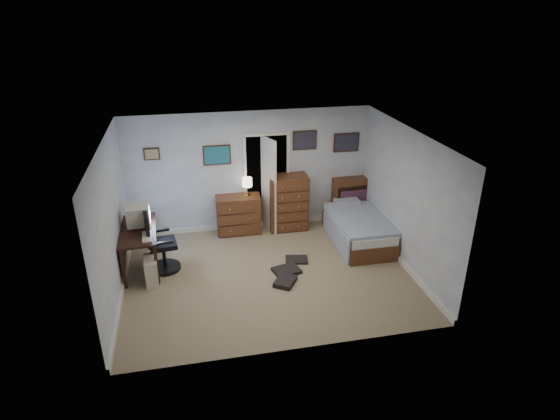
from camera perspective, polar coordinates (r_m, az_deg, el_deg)
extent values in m
cube|color=tan|center=(8.41, -1.47, -7.90)|extent=(5.00, 4.00, 0.02)
cube|color=#331911|center=(8.62, -16.96, -2.38)|extent=(0.69, 1.38, 0.04)
cube|color=#331911|center=(8.26, -18.55, -6.88)|extent=(0.05, 0.05, 0.74)
cube|color=#331911|center=(8.23, -14.81, -6.51)|extent=(0.05, 0.05, 0.74)
cube|color=#331911|center=(9.38, -18.27, -3.00)|extent=(0.05, 0.05, 0.74)
cube|color=#331911|center=(9.35, -14.99, -2.66)|extent=(0.05, 0.05, 0.74)
cube|color=#331911|center=(8.79, -18.57, -4.57)|extent=(0.10, 1.24, 0.52)
cube|color=beige|center=(8.66, -16.93, -0.64)|extent=(0.41, 0.39, 0.35)
cube|color=#8CB2F2|center=(8.65, -15.61, -0.50)|extent=(0.03, 0.29, 0.23)
cube|color=beige|center=(8.74, -16.79, -1.75)|extent=(0.27, 0.27, 0.02)
cube|color=beige|center=(8.27, -15.90, -3.13)|extent=(0.18, 0.42, 0.02)
cube|color=beige|center=(8.36, -15.40, -7.13)|extent=(0.23, 0.45, 0.47)
cube|color=black|center=(8.36, -14.65, -7.06)|extent=(0.02, 0.31, 0.36)
cylinder|color=black|center=(8.79, -13.78, -6.82)|extent=(0.61, 0.61, 0.06)
cylinder|color=black|center=(8.68, -13.93, -5.50)|extent=(0.07, 0.07, 0.42)
cube|color=black|center=(8.56, -14.10, -4.03)|extent=(0.52, 0.52, 0.08)
cube|color=black|center=(8.41, -15.88, -2.28)|extent=(0.12, 0.43, 0.58)
cube|color=black|center=(8.27, -14.00, -3.92)|extent=(0.32, 0.09, 0.04)
cube|color=black|center=(8.72, -14.38, -2.43)|extent=(0.32, 0.09, 0.04)
cube|color=maroon|center=(9.66, -17.02, -2.01)|extent=(0.16, 0.16, 0.73)
cube|color=brown|center=(9.73, -5.08, -0.56)|extent=(0.92, 0.49, 0.80)
cylinder|color=gold|center=(9.59, -3.98, 1.78)|extent=(0.13, 0.13, 0.02)
cylinder|color=gold|center=(9.54, -4.00, 2.45)|extent=(0.03, 0.03, 0.24)
cylinder|color=beige|center=(9.48, -4.03, 3.41)|extent=(0.21, 0.21, 0.18)
cube|color=black|center=(10.07, -1.96, 4.07)|extent=(0.90, 0.60, 2.00)
cube|color=white|center=(9.70, -4.24, 3.22)|extent=(0.06, 0.05, 2.00)
cube|color=white|center=(9.85, 0.96, 3.61)|extent=(0.06, 0.05, 2.00)
cube|color=white|center=(9.45, -1.69, 9.22)|extent=(0.96, 0.05, 0.06)
cube|color=white|center=(9.66, -1.76, 3.18)|extent=(0.31, 0.77, 2.00)
sphere|color=gold|center=(9.57, 0.23, 3.00)|extent=(0.06, 0.06, 0.06)
cube|color=brown|center=(9.79, 0.96, 0.91)|extent=(0.81, 0.48, 1.18)
cube|color=brown|center=(10.37, 9.32, 1.37)|extent=(1.11, 0.34, 0.99)
cube|color=black|center=(10.24, 9.57, 2.16)|extent=(1.01, 0.17, 0.33)
cube|color=maroon|center=(10.25, 9.56, 1.94)|extent=(0.88, 0.18, 0.24)
cube|color=brown|center=(9.55, 9.44, -2.89)|extent=(0.94, 1.87, 0.33)
cube|color=white|center=(9.45, 9.54, -1.55)|extent=(0.91, 1.84, 0.17)
cube|color=#516797|center=(9.32, 9.78, -1.22)|extent=(1.00, 1.59, 0.09)
cube|color=#516797|center=(9.28, 6.81, -2.90)|extent=(0.05, 1.59, 0.50)
cube|color=slate|center=(9.98, 8.20, 0.88)|extent=(0.52, 0.36, 0.12)
cube|color=#331E11|center=(9.42, -15.36, 6.60)|extent=(0.30, 0.03, 0.24)
cube|color=#91624F|center=(9.40, -15.37, 6.57)|extent=(0.25, 0.01, 0.19)
cube|color=#331E11|center=(9.45, -7.69, 6.66)|extent=(0.55, 0.03, 0.40)
cube|color=navy|center=(9.43, -7.68, 6.63)|extent=(0.50, 0.01, 0.35)
cube|color=#331E11|center=(9.67, 3.03, 8.50)|extent=(0.50, 0.03, 0.40)
cube|color=black|center=(9.66, 3.06, 8.47)|extent=(0.45, 0.01, 0.35)
cube|color=#331E11|center=(9.96, 8.08, 8.16)|extent=(0.55, 0.03, 0.40)
cube|color=black|center=(9.95, 8.12, 8.13)|extent=(0.50, 0.01, 0.35)
cube|color=black|center=(8.81, 2.03, -6.07)|extent=(0.46, 0.38, 0.04)
cube|color=black|center=(8.46, 0.80, -7.38)|extent=(0.54, 0.46, 0.06)
cube|color=black|center=(8.13, 0.65, -8.71)|extent=(0.48, 0.51, 0.08)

